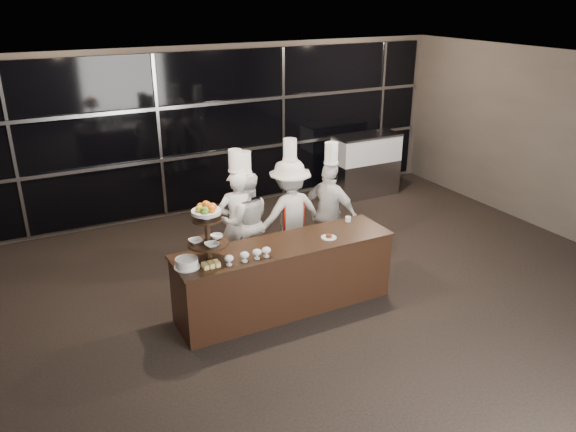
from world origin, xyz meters
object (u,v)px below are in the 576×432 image
layer_cake (187,263)px  chef_c (290,213)px  display_stand (207,227)px  display_case (366,162)px  chef_b (246,221)px  chef_d (329,213)px  buffet_counter (285,276)px  chef_a (237,221)px

layer_cake → chef_c: chef_c is taller
display_stand → display_case: bearing=35.5°
layer_cake → display_case: 5.71m
display_case → chef_b: chef_b is taller
display_stand → chef_b: 1.71m
display_stand → display_case: size_ratio=0.55×
chef_b → chef_d: bearing=-16.1°
buffet_counter → layer_cake: 1.38m
chef_c → display_stand: bearing=-146.8°
display_stand → chef_c: size_ratio=0.38×
layer_cake → chef_a: chef_a is taller
layer_cake → chef_a: (1.15, 1.27, -0.16)m
chef_b → chef_d: chef_d is taller
display_case → chef_a: (-3.57, -1.94, 0.12)m
chef_b → layer_cake: bearing=-134.9°
display_case → chef_c: 3.50m
display_stand → layer_cake: (-0.28, -0.05, -0.37)m
buffet_counter → chef_b: size_ratio=1.58×
chef_a → chef_b: size_ratio=1.03×
display_stand → chef_a: 1.58m
chef_d → chef_a: bearing=166.8°
layer_cake → chef_c: (1.91, 1.11, -0.14)m
chef_c → layer_cake: bearing=-149.8°
display_stand → chef_b: chef_b is taller
buffet_counter → layer_cake: layer_cake is taller
layer_cake → display_stand: bearing=10.0°
buffet_counter → chef_b: bearing=89.5°
display_case → layer_cake: bearing=-145.8°
display_stand → chef_c: bearing=33.2°
buffet_counter → display_case: 4.67m
chef_a → chef_c: bearing=-11.2°
buffet_counter → display_case: size_ratio=2.11×
buffet_counter → display_stand: bearing=-180.0°
display_stand → buffet_counter: bearing=0.0°
chef_a → chef_b: (0.15, 0.03, -0.04)m
chef_c → display_case: bearing=36.8°
chef_c → chef_a: bearing=168.8°
buffet_counter → chef_c: 1.29m
layer_cake → chef_a: 1.72m
layer_cake → chef_d: chef_d is taller
display_stand → chef_b: size_ratio=0.41×
display_stand → chef_d: bearing=22.2°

